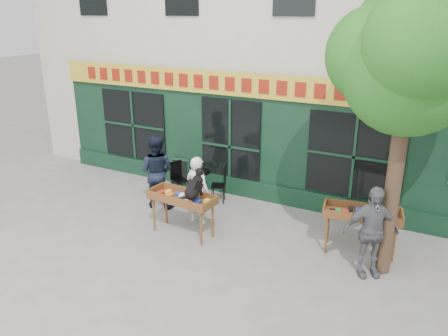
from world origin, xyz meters
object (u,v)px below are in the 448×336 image
(bistro_table, at_px, (199,179))
(man_left, at_px, (156,171))
(book_cart_right, at_px, (362,216))
(man_right, at_px, (371,232))
(dog, at_px, (194,184))
(woman, at_px, (198,190))
(book_cart_center, at_px, (182,200))

(bistro_table, relative_size, man_left, 0.40)
(book_cart_right, relative_size, man_right, 0.89)
(man_right, relative_size, man_left, 0.95)
(dog, height_order, woman, woman)
(book_cart_center, distance_m, bistro_table, 2.01)
(book_cart_center, relative_size, book_cart_right, 0.97)
(man_right, bearing_deg, man_left, 142.16)
(book_cart_right, xyz_separation_m, man_left, (-5.03, -0.05, 0.12))
(book_cart_right, bearing_deg, man_right, -78.59)
(dog, relative_size, man_left, 0.32)
(man_right, bearing_deg, book_cart_right, 81.41)
(bistro_table, xyz_separation_m, man_left, (-0.70, -0.90, 0.40))
(dog, distance_m, bistro_table, 2.31)
(book_cart_center, height_order, dog, dog)
(dog, bearing_deg, man_right, 9.24)
(book_cart_center, height_order, man_left, man_left)
(bistro_table, bearing_deg, man_right, -19.04)
(man_left, bearing_deg, dog, 137.81)
(man_right, xyz_separation_m, man_left, (-5.33, 0.70, 0.05))
(woman, bearing_deg, man_right, 178.62)
(dog, height_order, man_left, man_left)
(woman, distance_m, bistro_table, 1.43)
(book_cart_center, distance_m, dog, 0.59)
(dog, distance_m, man_right, 3.62)
(book_cart_center, xyz_separation_m, dog, (0.35, -0.05, 0.47))
(book_cart_center, distance_m, woman, 0.65)
(book_cart_right, distance_m, bistro_table, 4.42)
(man_left, bearing_deg, bistro_table, -139.66)
(dog, bearing_deg, book_cart_right, 22.17)
(dog, relative_size, woman, 0.37)
(woman, height_order, man_right, man_right)
(man_right, distance_m, man_left, 5.37)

